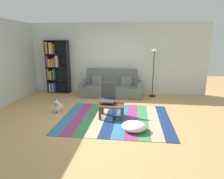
{
  "coord_description": "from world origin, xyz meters",
  "views": [
    {
      "loc": [
        0.73,
        -4.98,
        2.0
      ],
      "look_at": [
        0.07,
        0.42,
        0.65
      ],
      "focal_mm": 31.01,
      "sensor_mm": 36.0,
      "label": 1
    }
  ],
  "objects_px": {
    "couch": "(111,87)",
    "folding_chair": "(108,96)",
    "coffee_table": "(112,107)",
    "standing_lamp": "(154,55)",
    "dog": "(58,107)",
    "tv_remote": "(115,104)",
    "bookshelf": "(55,67)",
    "pouf": "(134,126)"
  },
  "relations": [
    {
      "from": "coffee_table",
      "to": "standing_lamp",
      "type": "xyz_separation_m",
      "value": [
        1.25,
        2.27,
        1.22
      ]
    },
    {
      "from": "bookshelf",
      "to": "coffee_table",
      "type": "relative_size",
      "value": 3.18
    },
    {
      "from": "dog",
      "to": "standing_lamp",
      "type": "relative_size",
      "value": 0.22
    },
    {
      "from": "folding_chair",
      "to": "coffee_table",
      "type": "bearing_deg",
      "value": -41.53
    },
    {
      "from": "coffee_table",
      "to": "folding_chair",
      "type": "bearing_deg",
      "value": 122.62
    },
    {
      "from": "tv_remote",
      "to": "folding_chair",
      "type": "height_order",
      "value": "folding_chair"
    },
    {
      "from": "couch",
      "to": "tv_remote",
      "type": "relative_size",
      "value": 15.07
    },
    {
      "from": "bookshelf",
      "to": "coffee_table",
      "type": "distance_m",
      "value": 3.59
    },
    {
      "from": "couch",
      "to": "dog",
      "type": "height_order",
      "value": "couch"
    },
    {
      "from": "bookshelf",
      "to": "tv_remote",
      "type": "distance_m",
      "value": 3.59
    },
    {
      "from": "standing_lamp",
      "to": "folding_chair",
      "type": "height_order",
      "value": "standing_lamp"
    },
    {
      "from": "couch",
      "to": "folding_chair",
      "type": "relative_size",
      "value": 2.51
    },
    {
      "from": "bookshelf",
      "to": "dog",
      "type": "distance_m",
      "value": 2.53
    },
    {
      "from": "dog",
      "to": "tv_remote",
      "type": "distance_m",
      "value": 1.7
    },
    {
      "from": "pouf",
      "to": "standing_lamp",
      "type": "relative_size",
      "value": 0.31
    },
    {
      "from": "couch",
      "to": "pouf",
      "type": "relative_size",
      "value": 3.97
    },
    {
      "from": "couch",
      "to": "bookshelf",
      "type": "distance_m",
      "value": 2.39
    },
    {
      "from": "standing_lamp",
      "to": "tv_remote",
      "type": "bearing_deg",
      "value": -118.1
    },
    {
      "from": "bookshelf",
      "to": "folding_chair",
      "type": "distance_m",
      "value": 3.32
    },
    {
      "from": "couch",
      "to": "tv_remote",
      "type": "xyz_separation_m",
      "value": [
        0.35,
        -2.09,
        0.05
      ]
    },
    {
      "from": "coffee_table",
      "to": "folding_chair",
      "type": "distance_m",
      "value": 0.34
    },
    {
      "from": "couch",
      "to": "folding_chair",
      "type": "distance_m",
      "value": 1.95
    },
    {
      "from": "dog",
      "to": "tv_remote",
      "type": "xyz_separation_m",
      "value": [
        1.67,
        -0.2,
        0.22
      ]
    },
    {
      "from": "couch",
      "to": "bookshelf",
      "type": "xyz_separation_m",
      "value": [
        -2.27,
        0.28,
        0.7
      ]
    },
    {
      "from": "pouf",
      "to": "standing_lamp",
      "type": "bearing_deg",
      "value": 77.84
    },
    {
      "from": "couch",
      "to": "standing_lamp",
      "type": "bearing_deg",
      "value": 4.83
    },
    {
      "from": "bookshelf",
      "to": "tv_remote",
      "type": "relative_size",
      "value": 13.72
    },
    {
      "from": "coffee_table",
      "to": "pouf",
      "type": "distance_m",
      "value": 0.97
    },
    {
      "from": "pouf",
      "to": "folding_chair",
      "type": "height_order",
      "value": "folding_chair"
    },
    {
      "from": "bookshelf",
      "to": "coffee_table",
      "type": "bearing_deg",
      "value": -43.59
    },
    {
      "from": "standing_lamp",
      "to": "dog",
      "type": "bearing_deg",
      "value": -144.69
    },
    {
      "from": "tv_remote",
      "to": "folding_chair",
      "type": "bearing_deg",
      "value": 172.56
    },
    {
      "from": "tv_remote",
      "to": "pouf",
      "type": "bearing_deg",
      "value": -26.63
    },
    {
      "from": "bookshelf",
      "to": "dog",
      "type": "xyz_separation_m",
      "value": [
        0.95,
        -2.17,
        -0.87
      ]
    },
    {
      "from": "couch",
      "to": "coffee_table",
      "type": "relative_size",
      "value": 3.5
    },
    {
      "from": "folding_chair",
      "to": "standing_lamp",
      "type": "bearing_deg",
      "value": 72.03
    },
    {
      "from": "standing_lamp",
      "to": "folding_chair",
      "type": "xyz_separation_m",
      "value": [
        -1.38,
        -2.07,
        -0.99
      ]
    },
    {
      "from": "coffee_table",
      "to": "couch",
      "type": "bearing_deg",
      "value": 97.39
    },
    {
      "from": "coffee_table",
      "to": "folding_chair",
      "type": "relative_size",
      "value": 0.72
    },
    {
      "from": "couch",
      "to": "coffee_table",
      "type": "bearing_deg",
      "value": -82.61
    },
    {
      "from": "pouf",
      "to": "tv_remote",
      "type": "relative_size",
      "value": 3.79
    },
    {
      "from": "couch",
      "to": "dog",
      "type": "distance_m",
      "value": 2.32
    }
  ]
}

